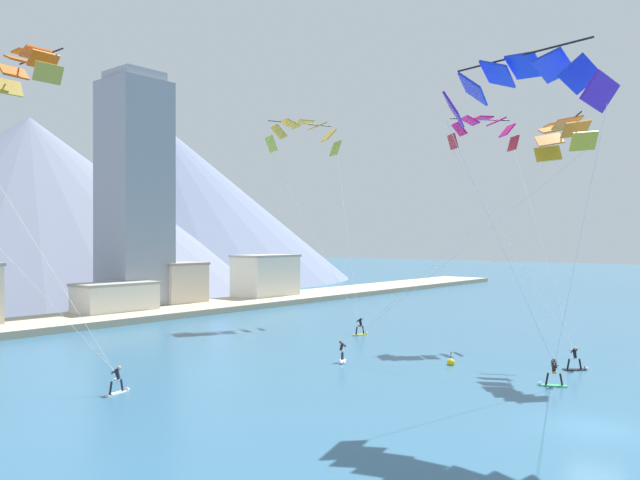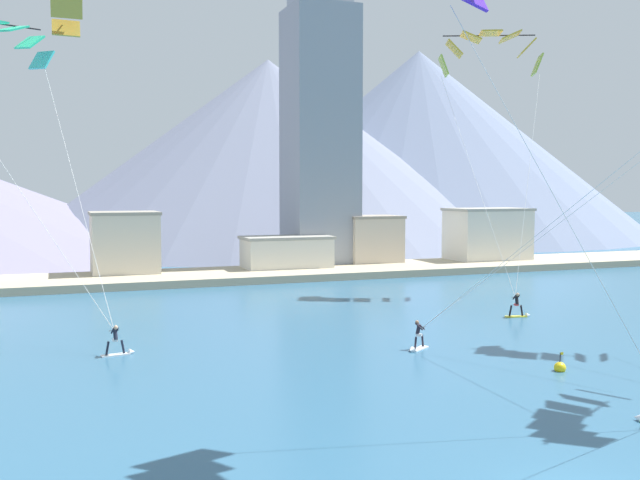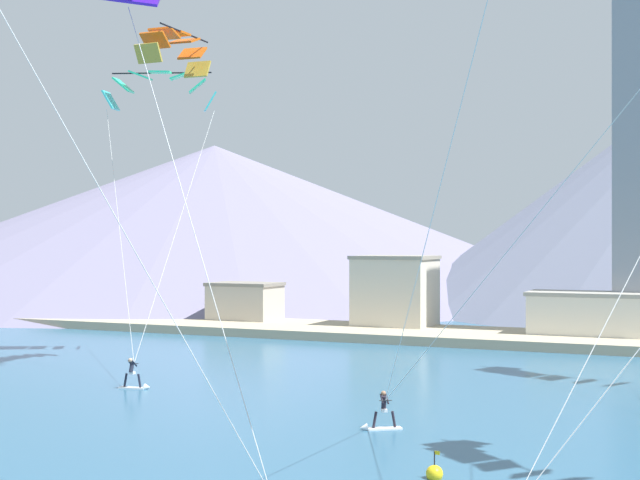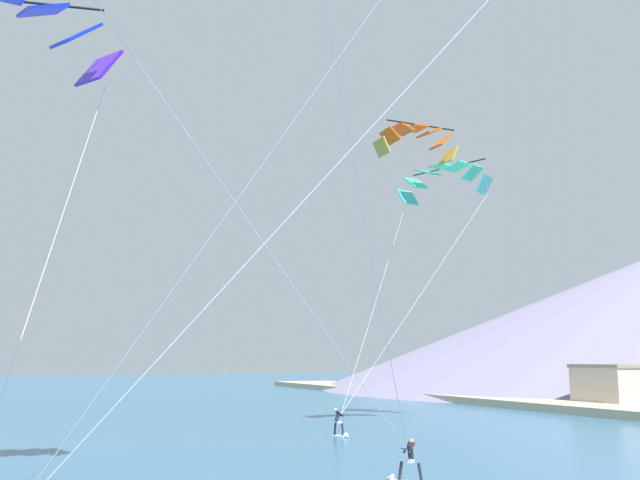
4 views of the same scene
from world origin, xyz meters
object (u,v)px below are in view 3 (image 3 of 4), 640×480
parafoil_kite_far_right (160,86)px  parafoil_kite_distant_high_outer (175,46)px  kitesurfer_mid_center (379,419)px  kitesurfer_far_right (136,379)px  race_marker_buoy (434,474)px

parafoil_kite_far_right → parafoil_kite_distant_high_outer: parafoil_kite_distant_high_outer is taller
kitesurfer_mid_center → parafoil_kite_far_right: bearing=143.3°
kitesurfer_far_right → parafoil_kite_distant_high_outer: (-2.03, 6.72, 18.92)m
parafoil_kite_distant_high_outer → race_marker_buoy: bearing=-39.2°
kitesurfer_far_right → race_marker_buoy: size_ratio=1.75×
kitesurfer_far_right → race_marker_buoy: kitesurfer_far_right is taller
kitesurfer_mid_center → race_marker_buoy: bearing=-56.1°
parafoil_kite_distant_high_outer → kitesurfer_far_right: bearing=-73.2°
parafoil_kite_far_right → race_marker_buoy: size_ratio=17.58×
parafoil_kite_distant_high_outer → parafoil_kite_far_right: bearing=131.4°
kitesurfer_mid_center → race_marker_buoy: kitesurfer_mid_center is taller
kitesurfer_mid_center → kitesurfer_far_right: bearing=163.9°
kitesurfer_far_right → parafoil_kite_far_right: (-6.39, 11.67, 17.60)m
parafoil_kite_distant_high_outer → race_marker_buoy: 33.55m
kitesurfer_far_right → parafoil_kite_far_right: parafoil_kite_far_right is taller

